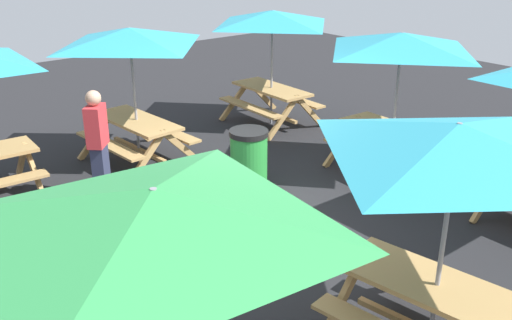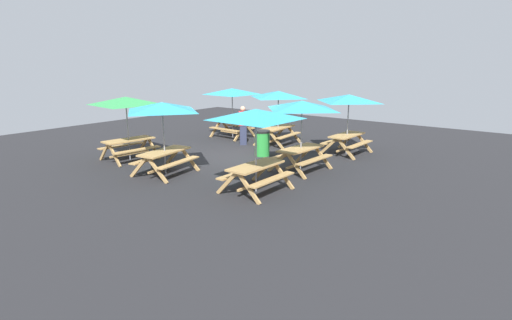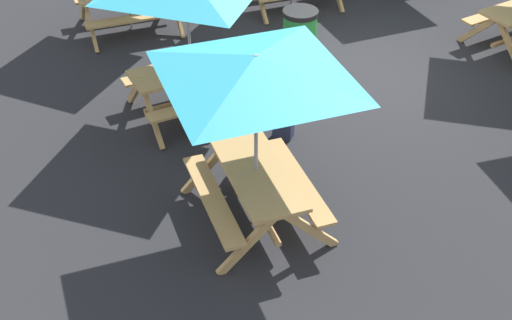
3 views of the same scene
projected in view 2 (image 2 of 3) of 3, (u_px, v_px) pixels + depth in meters
ground_plane at (236, 157)px, 15.07m from camera, size 24.00×24.00×0.00m
picnic_table_0 at (126, 105)px, 14.21m from camera, size 2.81×2.81×2.34m
picnic_table_1 at (256, 121)px, 10.65m from camera, size 2.83×2.83×2.34m
picnic_table_2 at (232, 95)px, 18.50m from camera, size 2.82×2.82×2.34m
picnic_table_3 at (349, 103)px, 15.16m from camera, size 2.06×2.06×2.34m
picnic_table_4 at (162, 112)px, 12.36m from camera, size 2.28×2.28×2.34m
picnic_table_5 at (302, 110)px, 12.79m from camera, size 2.11×2.11×2.34m
picnic_table_6 at (278, 98)px, 16.89m from camera, size 2.13×2.13×2.34m
trash_bin_green at (262, 143)px, 15.18m from camera, size 0.59×0.59×0.98m
person_standing at (243, 124)px, 17.07m from camera, size 0.41×0.41×1.67m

